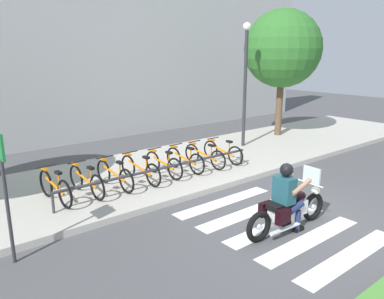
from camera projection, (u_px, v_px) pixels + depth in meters
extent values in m
plane|color=#4C4C4F|center=(295.00, 217.00, 8.13)|extent=(48.00, 48.00, 0.00)
cube|color=#B7B2A8|center=(175.00, 167.00, 11.43)|extent=(24.00, 4.40, 0.15)
cube|color=white|center=(350.00, 256.00, 6.56)|extent=(2.80, 0.40, 0.01)
cube|color=white|center=(310.00, 239.00, 7.16)|extent=(2.80, 0.40, 0.01)
cube|color=white|center=(277.00, 225.00, 7.76)|extent=(2.80, 0.40, 0.01)
cube|color=white|center=(248.00, 212.00, 8.36)|extent=(2.80, 0.40, 0.01)
cube|color=white|center=(224.00, 202.00, 8.97)|extent=(2.80, 0.40, 0.01)
torus|color=black|center=(313.00, 207.00, 7.92)|extent=(0.61, 0.14, 0.61)
cylinder|color=silver|center=(313.00, 207.00, 7.92)|extent=(0.11, 0.11, 0.11)
torus|color=black|center=(259.00, 227.00, 7.01)|extent=(0.61, 0.14, 0.61)
cylinder|color=silver|center=(259.00, 227.00, 7.01)|extent=(0.11, 0.11, 0.11)
cube|color=silver|center=(288.00, 210.00, 7.43)|extent=(0.90, 0.33, 0.28)
ellipsoid|color=black|center=(296.00, 197.00, 7.50)|extent=(0.53, 0.31, 0.22)
cube|color=black|center=(281.00, 205.00, 7.27)|extent=(0.57, 0.31, 0.10)
cube|color=black|center=(266.00, 209.00, 7.37)|extent=(0.33, 0.14, 0.28)
cube|color=black|center=(283.00, 217.00, 7.02)|extent=(0.33, 0.14, 0.28)
cylinder|color=silver|center=(310.00, 183.00, 7.69)|extent=(0.06, 0.62, 0.03)
sphere|color=white|center=(316.00, 190.00, 7.86)|extent=(0.18, 0.18, 0.18)
cube|color=silver|center=(312.00, 175.00, 7.67)|extent=(0.06, 0.40, 0.32)
cylinder|color=silver|center=(285.00, 229.00, 7.20)|extent=(0.80, 0.12, 0.08)
cube|color=#1E4C59|center=(284.00, 190.00, 7.23)|extent=(0.28, 0.41, 0.52)
sphere|color=black|center=(287.00, 170.00, 7.15)|extent=(0.26, 0.26, 0.26)
cylinder|color=#9E7051|center=(284.00, 181.00, 7.52)|extent=(0.52, 0.12, 0.26)
cylinder|color=#9E7051|center=(301.00, 187.00, 7.17)|extent=(0.52, 0.12, 0.26)
cylinder|color=#1E284C|center=(282.00, 203.00, 7.53)|extent=(0.45, 0.16, 0.24)
cylinder|color=#1E284C|center=(285.00, 215.00, 7.68)|extent=(0.11, 0.11, 0.45)
cube|color=black|center=(286.00, 223.00, 7.75)|extent=(0.25, 0.11, 0.08)
cylinder|color=#1E284C|center=(295.00, 208.00, 7.28)|extent=(0.45, 0.16, 0.24)
cylinder|color=#1E284C|center=(298.00, 221.00, 7.43)|extent=(0.11, 0.11, 0.45)
cube|color=black|center=(298.00, 229.00, 7.50)|extent=(0.25, 0.11, 0.08)
torus|color=black|center=(46.00, 183.00, 8.80)|extent=(0.11, 0.66, 0.66)
torus|color=black|center=(65.00, 194.00, 8.13)|extent=(0.11, 0.66, 0.66)
cylinder|color=orange|center=(55.00, 186.00, 8.45)|extent=(0.14, 0.87, 0.24)
cylinder|color=orange|center=(59.00, 181.00, 8.24)|extent=(0.04, 0.04, 0.40)
cube|color=black|center=(58.00, 173.00, 8.19)|extent=(0.12, 0.21, 0.06)
cylinder|color=black|center=(46.00, 167.00, 8.63)|extent=(0.48, 0.07, 0.03)
cube|color=orange|center=(45.00, 169.00, 8.72)|extent=(0.10, 0.29, 0.04)
torus|color=black|center=(76.00, 177.00, 9.28)|extent=(0.11, 0.63, 0.63)
torus|color=black|center=(97.00, 188.00, 8.57)|extent=(0.11, 0.63, 0.63)
cylinder|color=orange|center=(86.00, 180.00, 8.91)|extent=(0.14, 0.91, 0.25)
cylinder|color=orange|center=(91.00, 176.00, 8.69)|extent=(0.04, 0.04, 0.38)
cube|color=black|center=(91.00, 168.00, 8.64)|extent=(0.12, 0.21, 0.06)
cylinder|color=black|center=(77.00, 162.00, 9.10)|extent=(0.48, 0.07, 0.03)
cube|color=orange|center=(75.00, 164.00, 9.19)|extent=(0.10, 0.29, 0.04)
torus|color=black|center=(104.00, 172.00, 9.74)|extent=(0.11, 0.62, 0.62)
torus|color=black|center=(127.00, 181.00, 9.01)|extent=(0.11, 0.62, 0.62)
cylinder|color=orange|center=(114.00, 174.00, 9.36)|extent=(0.14, 0.93, 0.25)
cylinder|color=orange|center=(120.00, 170.00, 9.14)|extent=(0.04, 0.04, 0.38)
cube|color=black|center=(120.00, 162.00, 9.09)|extent=(0.12, 0.21, 0.06)
cylinder|color=black|center=(105.00, 157.00, 9.56)|extent=(0.48, 0.07, 0.03)
cube|color=orange|center=(103.00, 159.00, 9.65)|extent=(0.10, 0.29, 0.04)
torus|color=black|center=(128.00, 166.00, 10.21)|extent=(0.11, 0.62, 0.62)
torus|color=black|center=(153.00, 175.00, 9.44)|extent=(0.11, 0.62, 0.62)
cylinder|color=orange|center=(140.00, 168.00, 9.81)|extent=(0.15, 0.98, 0.26)
cylinder|color=orange|center=(146.00, 165.00, 9.58)|extent=(0.04, 0.04, 0.38)
cube|color=black|center=(146.00, 157.00, 9.53)|extent=(0.12, 0.21, 0.06)
cylinder|color=black|center=(130.00, 152.00, 10.03)|extent=(0.48, 0.07, 0.03)
cube|color=orange|center=(128.00, 154.00, 10.13)|extent=(0.10, 0.29, 0.04)
torus|color=black|center=(153.00, 162.00, 10.61)|extent=(0.11, 0.62, 0.62)
torus|color=black|center=(175.00, 169.00, 9.95)|extent=(0.11, 0.62, 0.62)
cylinder|color=orange|center=(164.00, 163.00, 10.26)|extent=(0.14, 0.85, 0.24)
cylinder|color=orange|center=(169.00, 159.00, 10.06)|extent=(0.04, 0.04, 0.38)
cube|color=black|center=(169.00, 153.00, 10.01)|extent=(0.12, 0.21, 0.06)
cylinder|color=black|center=(155.00, 148.00, 10.44)|extent=(0.48, 0.07, 0.03)
cube|color=orange|center=(152.00, 150.00, 10.53)|extent=(0.10, 0.29, 0.04)
torus|color=black|center=(174.00, 157.00, 11.07)|extent=(0.10, 0.62, 0.61)
torus|color=black|center=(197.00, 164.00, 10.40)|extent=(0.10, 0.62, 0.61)
cylinder|color=orange|center=(185.00, 159.00, 10.72)|extent=(0.14, 0.87, 0.24)
cylinder|color=orange|center=(191.00, 155.00, 10.51)|extent=(0.04, 0.04, 0.38)
cube|color=black|center=(191.00, 148.00, 10.46)|extent=(0.12, 0.21, 0.06)
cylinder|color=black|center=(176.00, 145.00, 10.90)|extent=(0.48, 0.07, 0.03)
cube|color=orange|center=(174.00, 146.00, 10.99)|extent=(0.10, 0.29, 0.04)
torus|color=black|center=(192.00, 153.00, 11.56)|extent=(0.10, 0.60, 0.59)
torus|color=black|center=(218.00, 160.00, 10.81)|extent=(0.10, 0.60, 0.59)
cylinder|color=orange|center=(205.00, 155.00, 11.17)|extent=(0.15, 0.96, 0.26)
cylinder|color=orange|center=(211.00, 151.00, 10.95)|extent=(0.04, 0.04, 0.36)
cube|color=black|center=(211.00, 145.00, 10.90)|extent=(0.12, 0.21, 0.06)
cylinder|color=black|center=(194.00, 141.00, 11.39)|extent=(0.48, 0.07, 0.03)
cube|color=orange|center=(192.00, 143.00, 11.48)|extent=(0.10, 0.29, 0.04)
torus|color=black|center=(211.00, 150.00, 12.00)|extent=(0.10, 0.60, 0.59)
torus|color=black|center=(235.00, 156.00, 11.28)|extent=(0.10, 0.60, 0.59)
cylinder|color=orange|center=(223.00, 151.00, 11.62)|extent=(0.14, 0.92, 0.25)
cylinder|color=orange|center=(229.00, 147.00, 11.41)|extent=(0.04, 0.04, 0.36)
cube|color=black|center=(229.00, 142.00, 11.36)|extent=(0.12, 0.21, 0.06)
cylinder|color=black|center=(213.00, 138.00, 11.83)|extent=(0.48, 0.07, 0.03)
cube|color=orange|center=(211.00, 140.00, 11.92)|extent=(0.10, 0.29, 0.04)
cylinder|color=#333338|center=(164.00, 168.00, 9.61)|extent=(5.81, 0.07, 0.07)
cylinder|color=#333338|center=(53.00, 203.00, 7.93)|extent=(0.06, 0.06, 0.45)
cylinder|color=#333338|center=(241.00, 157.00, 11.40)|extent=(0.06, 0.06, 0.45)
cylinder|color=#2D2D33|center=(245.00, 92.00, 13.30)|extent=(0.12, 0.12, 4.21)
sphere|color=white|center=(247.00, 26.00, 12.74)|extent=(0.28, 0.28, 0.28)
cylinder|color=#2D2D33|center=(7.00, 199.00, 6.10)|extent=(0.06, 0.06, 2.29)
cylinder|color=brown|center=(279.00, 108.00, 15.33)|extent=(0.27, 0.27, 2.55)
sphere|color=#2D6B28|center=(283.00, 49.00, 14.74)|extent=(3.04, 3.04, 3.04)
cube|color=#ADADAD|center=(87.00, 28.00, 14.64)|extent=(24.00, 1.20, 8.77)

